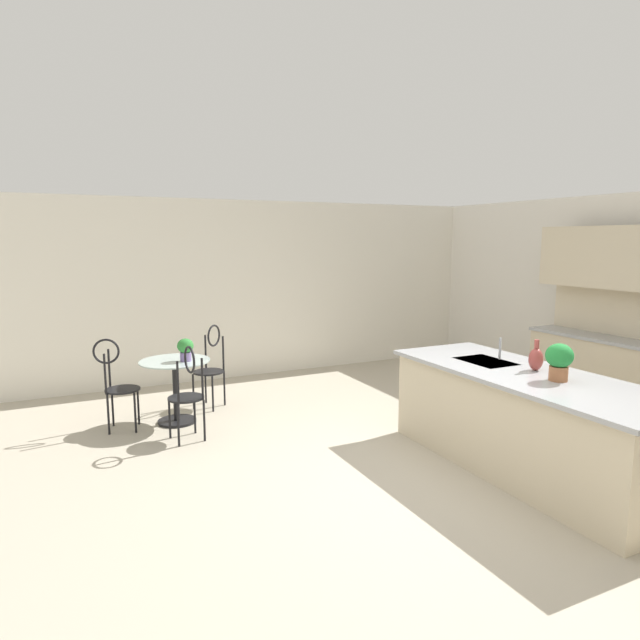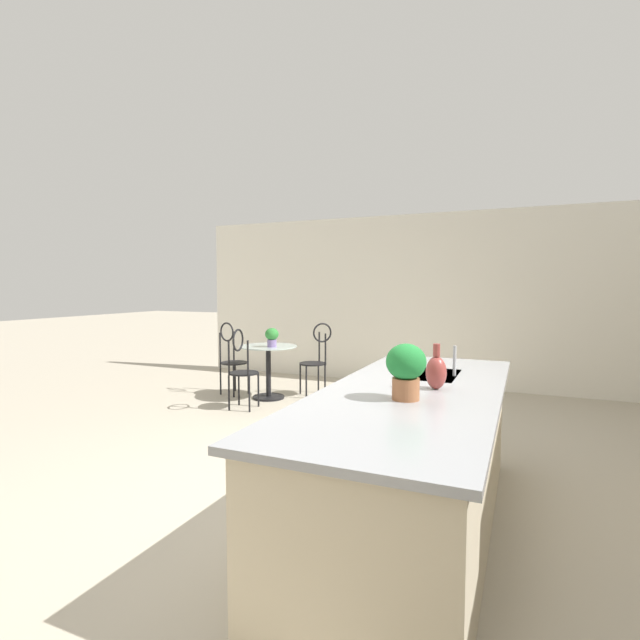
% 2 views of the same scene
% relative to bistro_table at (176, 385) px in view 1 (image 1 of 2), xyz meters
% --- Properties ---
extents(ground_plane, '(40.00, 40.00, 0.00)m').
position_rel_bistro_table_xyz_m(ground_plane, '(2.44, 1.78, -0.45)').
color(ground_plane, '#B2A893').
extents(wall_left_window, '(0.12, 7.80, 2.70)m').
position_rel_bistro_table_xyz_m(wall_left_window, '(-1.82, 1.78, 0.90)').
color(wall_left_window, silver).
rests_on(wall_left_window, ground).
extents(kitchen_island, '(2.80, 1.06, 0.92)m').
position_rel_bistro_table_xyz_m(kitchen_island, '(2.74, 2.63, 0.02)').
color(kitchen_island, beige).
rests_on(kitchen_island, ground).
extents(back_counter_run, '(2.44, 0.64, 1.52)m').
position_rel_bistro_table_xyz_m(back_counter_run, '(2.04, 4.98, 0.05)').
color(back_counter_run, beige).
rests_on(back_counter_run, ground).
extents(upper_cabinet_run, '(2.40, 0.36, 0.76)m').
position_rel_bistro_table_xyz_m(upper_cabinet_run, '(2.04, 4.96, 1.45)').
color(upper_cabinet_run, beige).
rests_on(upper_cabinet_run, back_counter_run).
extents(bistro_table, '(0.80, 0.80, 0.74)m').
position_rel_bistro_table_xyz_m(bistro_table, '(0.00, 0.00, 0.00)').
color(bistro_table, black).
rests_on(bistro_table, ground).
extents(chair_near_window, '(0.50, 0.43, 1.04)m').
position_rel_bistro_table_xyz_m(chair_near_window, '(0.67, -0.00, 0.13)').
color(chair_near_window, black).
rests_on(chair_near_window, ground).
extents(chair_by_island, '(0.54, 0.54, 1.04)m').
position_rel_bistro_table_xyz_m(chair_by_island, '(-0.45, 0.53, 0.13)').
color(chair_by_island, black).
rests_on(chair_by_island, ground).
extents(chair_toward_desk, '(0.46, 0.52, 1.04)m').
position_rel_bistro_table_xyz_m(chair_toward_desk, '(-0.03, -0.64, 0.13)').
color(chair_toward_desk, black).
rests_on(chair_toward_desk, ground).
extents(sink_faucet, '(0.02, 0.02, 0.22)m').
position_rel_bistro_table_xyz_m(sink_faucet, '(2.19, 2.81, 0.58)').
color(sink_faucet, '#B2B5BA').
rests_on(sink_faucet, kitchen_island).
extents(potted_plant_on_table, '(0.18, 0.18, 0.26)m').
position_rel_bistro_table_xyz_m(potted_plant_on_table, '(0.09, 0.11, 0.44)').
color(potted_plant_on_table, '#7A669E').
rests_on(potted_plant_on_table, bistro_table).
extents(potted_plant_counter_near, '(0.23, 0.23, 0.32)m').
position_rel_bistro_table_xyz_m(potted_plant_counter_near, '(3.04, 2.65, 0.66)').
color(potted_plant_counter_near, '#9E603D').
rests_on(potted_plant_counter_near, kitchen_island).
extents(vase_on_counter, '(0.13, 0.13, 0.29)m').
position_rel_bistro_table_xyz_m(vase_on_counter, '(2.69, 2.76, 0.58)').
color(vase_on_counter, '#993D38').
rests_on(vase_on_counter, kitchen_island).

